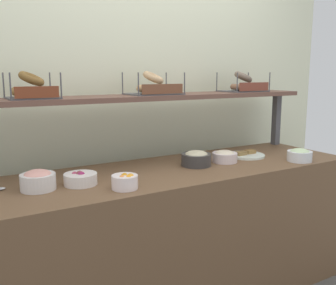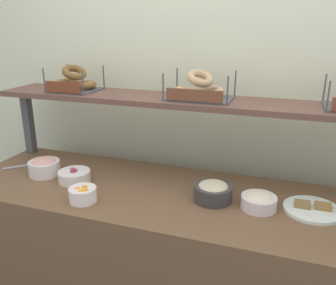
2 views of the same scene
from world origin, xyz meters
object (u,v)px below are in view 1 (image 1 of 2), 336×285
(bagel_basket_cinnamon_raisin, at_px, (32,89))
(bowl_scallion_spread, at_px, (300,155))
(bowl_lox_spread, at_px, (38,180))
(bowl_potato_salad, at_px, (225,156))
(bagel_basket_poppy, at_px, (243,85))
(bowl_beet_salad, at_px, (80,179))
(bowl_fruit_salad, at_px, (125,181))
(bowl_tuna_salad, at_px, (196,158))
(serving_plate_white, at_px, (246,155))
(bagel_basket_plain, at_px, (153,87))

(bagel_basket_cinnamon_raisin, bearing_deg, bowl_scallion_spread, -18.19)
(bowl_lox_spread, relative_size, bowl_scallion_spread, 1.08)
(bowl_potato_salad, height_order, bagel_basket_poppy, bagel_basket_poppy)
(bowl_beet_salad, bearing_deg, bagel_basket_poppy, 13.02)
(bowl_beet_salad, relative_size, bagel_basket_cinnamon_raisin, 0.61)
(bowl_scallion_spread, relative_size, bowl_fruit_salad, 1.21)
(bowl_tuna_salad, relative_size, serving_plate_white, 0.73)
(bowl_lox_spread, distance_m, bagel_basket_poppy, 1.65)
(bowl_beet_salad, bearing_deg, bowl_tuna_salad, 2.69)
(bowl_beet_salad, height_order, serving_plate_white, bowl_beet_salad)
(bowl_tuna_salad, bearing_deg, bowl_scallion_spread, -20.60)
(bowl_lox_spread, xyz_separation_m, bagel_basket_poppy, (1.57, 0.29, 0.43))
(bagel_basket_plain, bearing_deg, bowl_potato_salad, -38.06)
(bowl_tuna_salad, xyz_separation_m, bowl_scallion_spread, (0.65, -0.24, -0.01))
(bowl_beet_salad, bearing_deg, bowl_lox_spread, 174.32)
(bowl_scallion_spread, xyz_separation_m, bagel_basket_plain, (-0.80, 0.52, 0.44))
(bowl_potato_salad, bearing_deg, bowl_fruit_salad, -165.57)
(serving_plate_white, height_order, bagel_basket_plain, bagel_basket_plain)
(bowl_lox_spread, height_order, bagel_basket_cinnamon_raisin, bagel_basket_cinnamon_raisin)
(bowl_lox_spread, relative_size, bagel_basket_poppy, 0.54)
(bowl_lox_spread, xyz_separation_m, serving_plate_white, (1.40, 0.06, -0.04))
(bowl_potato_salad, xyz_separation_m, bowl_beet_salad, (-0.96, -0.02, -0.01))
(bowl_beet_salad, relative_size, bagel_basket_plain, 0.51)
(bagel_basket_plain, bearing_deg, serving_plate_white, -21.03)
(bowl_fruit_salad, relative_size, serving_plate_white, 0.51)
(bagel_basket_plain, distance_m, bagel_basket_poppy, 0.76)
(bowl_fruit_salad, relative_size, bagel_basket_plain, 0.39)
(bowl_lox_spread, height_order, bowl_potato_salad, bowl_lox_spread)
(bowl_fruit_salad, bearing_deg, bowl_tuna_salad, 20.61)
(bowl_fruit_salad, distance_m, bagel_basket_plain, 0.79)
(serving_plate_white, relative_size, bagel_basket_plain, 0.76)
(bowl_scallion_spread, xyz_separation_m, bagel_basket_poppy, (-0.04, 0.52, 0.44))
(bagel_basket_plain, bearing_deg, bowl_tuna_salad, -61.14)
(serving_plate_white, distance_m, bagel_basket_cinnamon_raisin, 1.45)
(bowl_tuna_salad, xyz_separation_m, bagel_basket_poppy, (0.61, 0.28, 0.43))
(serving_plate_white, height_order, bagel_basket_poppy, bagel_basket_poppy)
(bowl_scallion_spread, height_order, bagel_basket_cinnamon_raisin, bagel_basket_cinnamon_raisin)
(bowl_tuna_salad, bearing_deg, bowl_fruit_salad, -159.39)
(bowl_fruit_salad, distance_m, serving_plate_white, 1.06)
(bowl_tuna_salad, xyz_separation_m, bowl_fruit_salad, (-0.58, -0.22, -0.01))
(bowl_potato_salad, distance_m, bowl_fruit_salad, 0.82)
(bowl_lox_spread, bearing_deg, bowl_potato_salad, 0.05)
(bowl_scallion_spread, distance_m, bagel_basket_poppy, 0.68)
(bowl_beet_salad, height_order, bagel_basket_plain, bagel_basket_plain)
(bagel_basket_cinnamon_raisin, bearing_deg, serving_plate_white, -9.39)
(bowl_potato_salad, height_order, bagel_basket_plain, bagel_basket_plain)
(bowl_tuna_salad, distance_m, bowl_fruit_salad, 0.62)
(bagel_basket_cinnamon_raisin, height_order, bagel_basket_plain, bagel_basket_plain)
(serving_plate_white, distance_m, bagel_basket_poppy, 0.55)
(bowl_potato_salad, bearing_deg, bowl_scallion_spread, -27.92)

